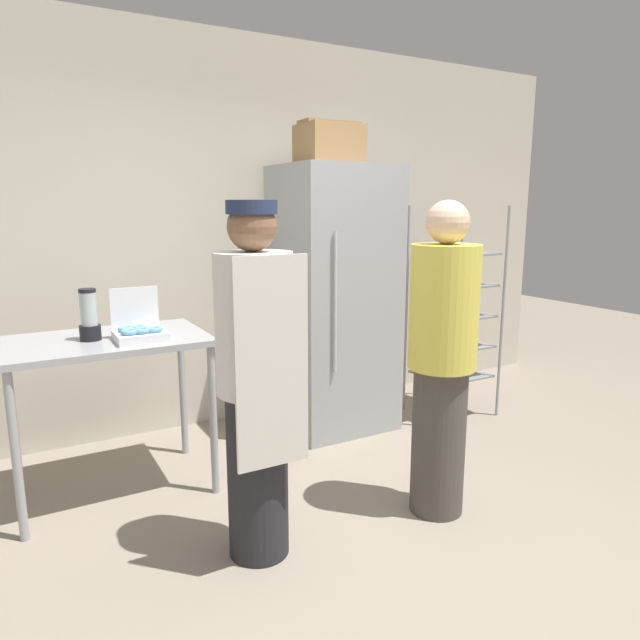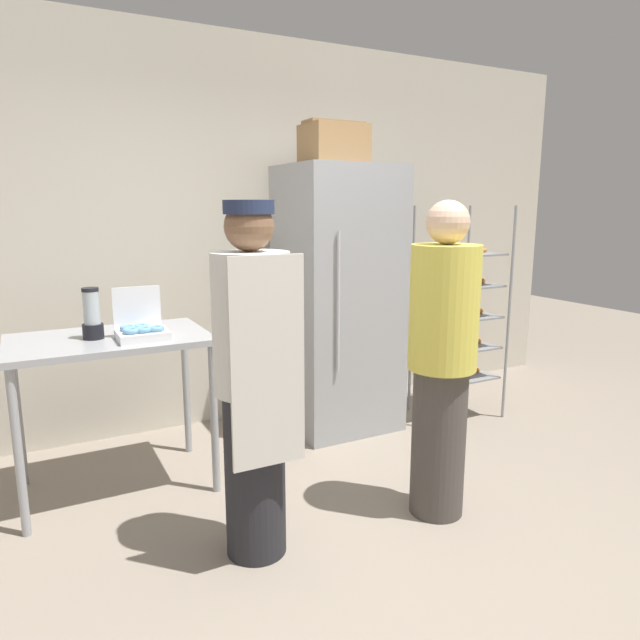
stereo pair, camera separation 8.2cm
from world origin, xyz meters
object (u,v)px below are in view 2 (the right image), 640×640
Objects in this scene: refrigerator at (338,300)px; baking_rack at (459,314)px; cardboard_storage_box at (334,144)px; blender_pitcher at (92,316)px; person_customer at (442,360)px; donut_box at (141,331)px; person_baker at (253,379)px.

baking_rack is at bearing -14.89° from refrigerator.
cardboard_storage_box is at bearing 168.50° from baking_rack.
cardboard_storage_box reaches higher than blender_pitcher.
cardboard_storage_box is at bearing -147.75° from refrigerator.
blender_pitcher is 1.90m from person_customer.
donut_box is 0.17× the size of person_baker.
cardboard_storage_box reaches higher than baking_rack.
cardboard_storage_box reaches higher than person_customer.
refrigerator is 1.15× the size of person_customer.
cardboard_storage_box is (-1.01, 0.21, 1.24)m from baking_rack.
baking_rack is 5.86× the size of donut_box.
refrigerator is at bearing 47.50° from person_baker.
refrigerator is 6.74× the size of blender_pitcher.
person_baker is at bearing -132.50° from refrigerator.
donut_box is at bearing -30.69° from blender_pitcher.
refrigerator is at bearing 9.77° from blender_pitcher.
person_baker is 1.00m from person_customer.
cardboard_storage_box reaches higher than refrigerator.
donut_box is at bearing 145.04° from person_customer.
baking_rack is at bearing 45.55° from person_customer.
cardboard_storage_box is 0.25× the size of person_baker.
donut_box is 0.28m from blender_pitcher.
person_customer reaches higher than donut_box.
person_customer is at bearing -93.70° from cardboard_storage_box.
refrigerator is at bearing 32.25° from cardboard_storage_box.
refrigerator is 1.75m from blender_pitcher.
refrigerator reaches higher than person_baker.
donut_box is 0.90m from person_baker.
refrigerator is 1.17× the size of baking_rack.
person_baker is at bearing 173.88° from person_customer.
cardboard_storage_box is 2.02m from person_baker.
baking_rack is 2.32m from person_baker.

